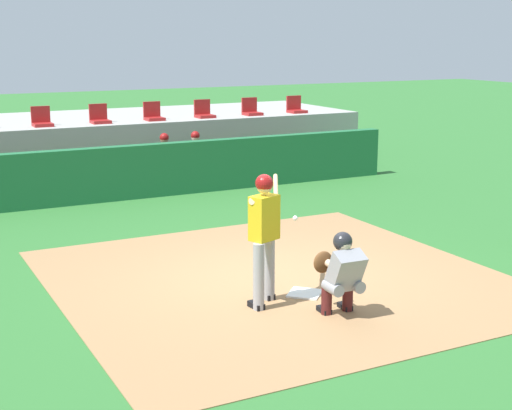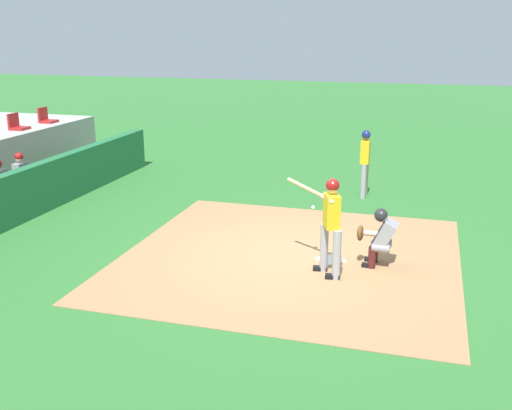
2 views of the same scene
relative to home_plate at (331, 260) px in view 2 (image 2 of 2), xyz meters
The scene contains 11 objects.
ground_plane 0.80m from the home_plate, 90.00° to the left, with size 80.00×80.00×0.00m, color #2D6B2D.
dirt_infield 0.80m from the home_plate, 90.00° to the left, with size 6.40×6.40×0.01m, color #9E754C.
home_plate is the anchor object (origin of this frame).
batter_at_plate 1.22m from the home_plate, behind, with size 0.96×1.19×1.80m.
catcher_crouched 1.06m from the home_plate, 89.83° to the right, with size 0.49×1.64×1.13m.
on_deck_batter 4.87m from the home_plate, ahead, with size 0.58×0.23×1.79m.
dugout_wall 7.32m from the home_plate, 90.00° to the left, with size 13.00×0.30×1.20m, color #1E6638.
dugout_player_2 8.23m from the home_plate, 82.84° to the left, with size 0.49×0.70×1.30m.
dugout_player_3 8.37m from the home_plate, 77.35° to the left, with size 0.49×0.70×1.30m.
stadium_seat_7 11.17m from the home_plate, 66.94° to the left, with size 0.46×0.46×0.48m.
stadium_seat_8 11.80m from the home_plate, 60.42° to the left, with size 0.46×0.46×0.48m.
Camera 2 is at (-10.72, -2.43, 4.30)m, focal length 42.03 mm.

